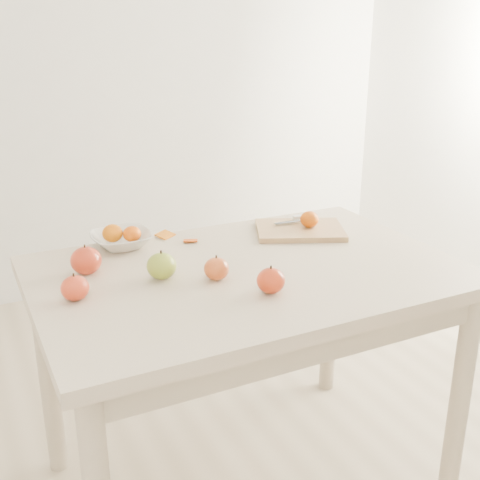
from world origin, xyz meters
name	(u,v)px	position (x,y,z in m)	size (l,w,h in m)	color
ground	(247,479)	(0.00, 0.00, 0.00)	(3.50, 3.50, 0.00)	#C6B293
table	(248,300)	(0.00, 0.00, 0.65)	(1.20, 0.80, 0.75)	beige
cutting_board	(300,230)	(0.30, 0.20, 0.76)	(0.29, 0.21, 0.02)	tan
board_tangerine	(309,219)	(0.33, 0.19, 0.80)	(0.06, 0.06, 0.05)	#D35D07
fruit_bowl	(122,240)	(-0.27, 0.33, 0.77)	(0.19, 0.19, 0.05)	silver
bowl_tangerine_near	(112,233)	(-0.30, 0.34, 0.80)	(0.06, 0.06, 0.06)	orange
bowl_tangerine_far	(132,234)	(-0.24, 0.32, 0.79)	(0.06, 0.06, 0.05)	#E65C08
orange_peel_a	(165,236)	(-0.12, 0.36, 0.75)	(0.06, 0.04, 0.00)	#CA640E
orange_peel_b	(191,241)	(-0.06, 0.28, 0.75)	(0.04, 0.04, 0.00)	#D14A0E
paring_knife	(301,218)	(0.35, 0.27, 0.78)	(0.17, 0.05, 0.01)	silver
apple_green	(162,266)	(-0.24, 0.04, 0.79)	(0.08, 0.08, 0.07)	olive
apple_red_a	(86,260)	(-0.42, 0.17, 0.79)	(0.09, 0.09, 0.08)	maroon
apple_red_e	(216,269)	(-0.11, -0.03, 0.78)	(0.07, 0.07, 0.06)	maroon
apple_red_b	(75,288)	(-0.49, 0.01, 0.78)	(0.07, 0.07, 0.06)	maroon
apple_red_c	(271,281)	(-0.02, -0.17, 0.78)	(0.07, 0.07, 0.07)	#9D1213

